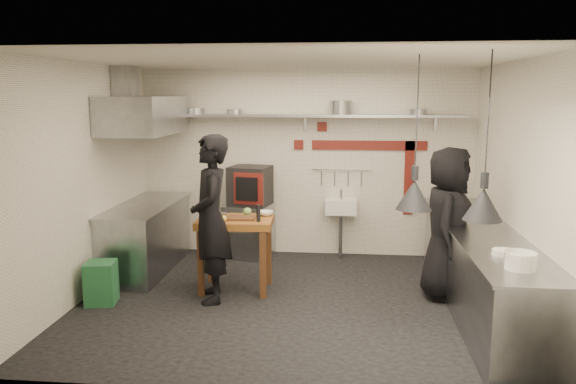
# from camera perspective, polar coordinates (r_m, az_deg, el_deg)

# --- Properties ---
(floor) EXTENTS (5.00, 5.00, 0.00)m
(floor) POSITION_cam_1_polar(r_m,az_deg,el_deg) (6.80, 0.45, -11.03)
(floor) COLOR black
(floor) RESTS_ON ground
(ceiling) EXTENTS (5.00, 5.00, 0.00)m
(ceiling) POSITION_cam_1_polar(r_m,az_deg,el_deg) (6.36, 0.48, 13.26)
(ceiling) COLOR silver
(ceiling) RESTS_ON floor
(wall_back) EXTENTS (5.00, 0.04, 2.80)m
(wall_back) POSITION_cam_1_polar(r_m,az_deg,el_deg) (8.50, 1.77, 2.95)
(wall_back) COLOR silver
(wall_back) RESTS_ON floor
(wall_front) EXTENTS (5.00, 0.04, 2.80)m
(wall_front) POSITION_cam_1_polar(r_m,az_deg,el_deg) (4.38, -2.07, -3.65)
(wall_front) COLOR silver
(wall_front) RESTS_ON floor
(wall_left) EXTENTS (0.04, 4.20, 2.80)m
(wall_left) POSITION_cam_1_polar(r_m,az_deg,el_deg) (7.11, -20.04, 0.99)
(wall_left) COLOR silver
(wall_left) RESTS_ON floor
(wall_right) EXTENTS (0.04, 4.20, 2.80)m
(wall_right) POSITION_cam_1_polar(r_m,az_deg,el_deg) (6.69, 22.33, 0.31)
(wall_right) COLOR silver
(wall_right) RESTS_ON floor
(red_band_horiz) EXTENTS (1.70, 0.02, 0.14)m
(red_band_horiz) POSITION_cam_1_polar(r_m,az_deg,el_deg) (8.44, 8.24, 4.71)
(red_band_horiz) COLOR maroon
(red_band_horiz) RESTS_ON wall_back
(red_band_vert) EXTENTS (0.14, 0.02, 1.10)m
(red_band_vert) POSITION_cam_1_polar(r_m,az_deg,el_deg) (8.55, 12.18, 1.41)
(red_band_vert) COLOR maroon
(red_band_vert) RESTS_ON wall_back
(red_tile_a) EXTENTS (0.14, 0.02, 0.14)m
(red_tile_a) POSITION_cam_1_polar(r_m,az_deg,el_deg) (8.42, 3.49, 6.63)
(red_tile_a) COLOR maroon
(red_tile_a) RESTS_ON wall_back
(red_tile_b) EXTENTS (0.14, 0.02, 0.14)m
(red_tile_b) POSITION_cam_1_polar(r_m,az_deg,el_deg) (8.46, 1.10, 4.83)
(red_tile_b) COLOR maroon
(red_tile_b) RESTS_ON wall_back
(back_shelf) EXTENTS (4.60, 0.34, 0.04)m
(back_shelf) POSITION_cam_1_polar(r_m,az_deg,el_deg) (8.27, 1.71, 7.76)
(back_shelf) COLOR gray
(back_shelf) RESTS_ON wall_back
(shelf_bracket_left) EXTENTS (0.04, 0.06, 0.24)m
(shelf_bracket_left) POSITION_cam_1_polar(r_m,az_deg,el_deg) (8.76, -10.81, 7.05)
(shelf_bracket_left) COLOR gray
(shelf_bracket_left) RESTS_ON wall_back
(shelf_bracket_mid) EXTENTS (0.04, 0.06, 0.24)m
(shelf_bracket_mid) POSITION_cam_1_polar(r_m,az_deg,el_deg) (8.42, 1.78, 7.12)
(shelf_bracket_mid) COLOR gray
(shelf_bracket_mid) RESTS_ON wall_back
(shelf_bracket_right) EXTENTS (0.04, 0.06, 0.24)m
(shelf_bracket_right) POSITION_cam_1_polar(r_m,az_deg,el_deg) (8.50, 14.75, 6.83)
(shelf_bracket_right) COLOR gray
(shelf_bracket_right) RESTS_ON wall_back
(pan_far_left) EXTENTS (0.29, 0.29, 0.09)m
(pan_far_left) POSITION_cam_1_polar(r_m,az_deg,el_deg) (8.54, -9.38, 8.14)
(pan_far_left) COLOR gray
(pan_far_left) RESTS_ON back_shelf
(pan_mid_left) EXTENTS (0.29, 0.29, 0.07)m
(pan_mid_left) POSITION_cam_1_polar(r_m,az_deg,el_deg) (8.40, -5.43, 8.13)
(pan_mid_left) COLOR gray
(pan_mid_left) RESTS_ON back_shelf
(stock_pot) EXTENTS (0.34, 0.34, 0.20)m
(stock_pot) POSITION_cam_1_polar(r_m,az_deg,el_deg) (8.24, 5.43, 8.55)
(stock_pot) COLOR gray
(stock_pot) RESTS_ON back_shelf
(pan_right) EXTENTS (0.27, 0.27, 0.08)m
(pan_right) POSITION_cam_1_polar(r_m,az_deg,el_deg) (8.31, 13.10, 7.93)
(pan_right) COLOR gray
(pan_right) RESTS_ON back_shelf
(oven_stand) EXTENTS (0.75, 0.70, 0.80)m
(oven_stand) POSITION_cam_1_polar(r_m,az_deg,el_deg) (8.51, -3.98, -3.92)
(oven_stand) COLOR gray
(oven_stand) RESTS_ON floor
(combi_oven) EXTENTS (0.65, 0.62, 0.58)m
(combi_oven) POSITION_cam_1_polar(r_m,az_deg,el_deg) (8.34, -3.86, 0.64)
(combi_oven) COLOR black
(combi_oven) RESTS_ON oven_stand
(oven_door) EXTENTS (0.44, 0.11, 0.46)m
(oven_door) POSITION_cam_1_polar(r_m,az_deg,el_deg) (8.07, -4.04, 0.33)
(oven_door) COLOR maroon
(oven_door) RESTS_ON combi_oven
(oven_glass) EXTENTS (0.33, 0.08, 0.34)m
(oven_glass) POSITION_cam_1_polar(r_m,az_deg,el_deg) (8.05, -4.23, 0.30)
(oven_glass) COLOR black
(oven_glass) RESTS_ON oven_door
(hand_sink) EXTENTS (0.46, 0.34, 0.22)m
(hand_sink) POSITION_cam_1_polar(r_m,az_deg,el_deg) (8.41, 5.41, -1.45)
(hand_sink) COLOR white
(hand_sink) RESTS_ON wall_back
(sink_tap) EXTENTS (0.03, 0.03, 0.14)m
(sink_tap) POSITION_cam_1_polar(r_m,az_deg,el_deg) (8.37, 5.43, -0.25)
(sink_tap) COLOR gray
(sink_tap) RESTS_ON hand_sink
(sink_drain) EXTENTS (0.06, 0.06, 0.66)m
(sink_drain) POSITION_cam_1_polar(r_m,az_deg,el_deg) (8.46, 5.36, -4.43)
(sink_drain) COLOR gray
(sink_drain) RESTS_ON floor
(utensil_rail) EXTENTS (0.90, 0.02, 0.02)m
(utensil_rail) POSITION_cam_1_polar(r_m,az_deg,el_deg) (8.45, 5.47, 2.32)
(utensil_rail) COLOR gray
(utensil_rail) RESTS_ON wall_back
(counter_right) EXTENTS (0.70, 3.80, 0.90)m
(counter_right) POSITION_cam_1_polar(r_m,az_deg,el_deg) (6.81, 18.95, -7.54)
(counter_right) COLOR gray
(counter_right) RESTS_ON floor
(counter_right_top) EXTENTS (0.76, 3.90, 0.03)m
(counter_right_top) POSITION_cam_1_polar(r_m,az_deg,el_deg) (6.69, 19.18, -3.73)
(counter_right_top) COLOR gray
(counter_right_top) RESTS_ON counter_right
(plate_stack) EXTENTS (0.32, 0.32, 0.15)m
(plate_stack) POSITION_cam_1_polar(r_m,az_deg,el_deg) (5.29, 22.55, -6.46)
(plate_stack) COLOR white
(plate_stack) RESTS_ON counter_right_top
(small_bowl_right) EXTENTS (0.25, 0.25, 0.05)m
(small_bowl_right) POSITION_cam_1_polar(r_m,az_deg,el_deg) (5.69, 21.08, -5.76)
(small_bowl_right) COLOR white
(small_bowl_right) RESTS_ON counter_right_top
(counter_left) EXTENTS (0.70, 1.90, 0.90)m
(counter_left) POSITION_cam_1_polar(r_m,az_deg,el_deg) (8.11, -14.19, -4.53)
(counter_left) COLOR gray
(counter_left) RESTS_ON floor
(counter_left_top) EXTENTS (0.76, 2.00, 0.03)m
(counter_left_top) POSITION_cam_1_polar(r_m,az_deg,el_deg) (8.01, -14.33, -1.31)
(counter_left_top) COLOR gray
(counter_left_top) RESTS_ON counter_left
(extractor_hood) EXTENTS (0.78, 1.60, 0.50)m
(extractor_hood) POSITION_cam_1_polar(r_m,az_deg,el_deg) (7.85, -14.37, 7.56)
(extractor_hood) COLOR gray
(extractor_hood) RESTS_ON ceiling
(hood_duct) EXTENTS (0.28, 0.28, 0.50)m
(hood_duct) POSITION_cam_1_polar(r_m,az_deg,el_deg) (7.94, -16.22, 10.39)
(hood_duct) COLOR gray
(hood_duct) RESTS_ON ceiling
(green_bin) EXTENTS (0.39, 0.39, 0.50)m
(green_bin) POSITION_cam_1_polar(r_m,az_deg,el_deg) (7.01, -18.45, -8.73)
(green_bin) COLOR #216136
(green_bin) RESTS_ON floor
(prep_table) EXTENTS (0.95, 0.68, 0.92)m
(prep_table) POSITION_cam_1_polar(r_m,az_deg,el_deg) (7.06, -5.34, -6.33)
(prep_table) COLOR brown
(prep_table) RESTS_ON floor
(cutting_board) EXTENTS (0.39, 0.29, 0.02)m
(cutting_board) POSITION_cam_1_polar(r_m,az_deg,el_deg) (6.91, -4.88, -2.63)
(cutting_board) COLOR #54321B
(cutting_board) RESTS_ON prep_table
(pepper_mill) EXTENTS (0.05, 0.05, 0.20)m
(pepper_mill) POSITION_cam_1_polar(r_m,az_deg,el_deg) (6.73, -3.02, -2.18)
(pepper_mill) COLOR black
(pepper_mill) RESTS_ON prep_table
(lemon_a) EXTENTS (0.11, 0.11, 0.08)m
(lemon_a) POSITION_cam_1_polar(r_m,az_deg,el_deg) (6.84, -7.13, -2.57)
(lemon_a) COLOR yellow
(lemon_a) RESTS_ON prep_table
(lemon_b) EXTENTS (0.08, 0.08, 0.07)m
(lemon_b) POSITION_cam_1_polar(r_m,az_deg,el_deg) (6.79, -6.56, -2.67)
(lemon_b) COLOR yellow
(lemon_b) RESTS_ON prep_table
(veg_ball) EXTENTS (0.13, 0.13, 0.10)m
(veg_ball) POSITION_cam_1_polar(r_m,az_deg,el_deg) (7.08, -4.16, -2.01)
(veg_ball) COLOR #6F9C47
(veg_ball) RESTS_ON prep_table
(steel_tray) EXTENTS (0.19, 0.15, 0.03)m
(steel_tray) POSITION_cam_1_polar(r_m,az_deg,el_deg) (7.15, -6.97, -2.23)
(steel_tray) COLOR gray
(steel_tray) RESTS_ON prep_table
(bowl) EXTENTS (0.19, 0.19, 0.06)m
(bowl) POSITION_cam_1_polar(r_m,az_deg,el_deg) (7.07, -2.26, -2.18)
(bowl) COLOR white
(bowl) RESTS_ON prep_table
(heat_lamp_near) EXTENTS (0.38, 0.38, 1.49)m
(heat_lamp_near) POSITION_cam_1_polar(r_m,az_deg,el_deg) (5.55, 12.92, 5.81)
(heat_lamp_near) COLOR black
(heat_lamp_near) RESTS_ON ceiling
(heat_lamp_far) EXTENTS (0.37, 0.37, 1.47)m
(heat_lamp_far) POSITION_cam_1_polar(r_m,az_deg,el_deg) (5.13, 19.58, 5.31)
(heat_lamp_far) COLOR black
(heat_lamp_far) RESTS_ON ceiling
(chef_left) EXTENTS (0.66, 0.83, 1.98)m
(chef_left) POSITION_cam_1_polar(r_m,az_deg,el_deg) (6.63, -7.84, -2.72)
(chef_left) COLOR black
(chef_left) RESTS_ON floor
(chef_right) EXTENTS (0.78, 1.01, 1.82)m
(chef_right) POSITION_cam_1_polar(r_m,az_deg,el_deg) (6.95, 15.89, -3.09)
(chef_right) COLOR black
(chef_right) RESTS_ON floor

